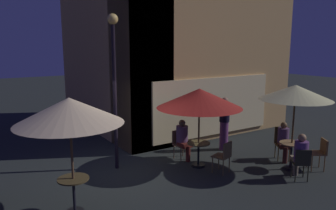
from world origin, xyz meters
name	(u,v)px	position (x,y,z in m)	size (l,w,h in m)	color
ground_plane	(124,177)	(0.00, 0.00, 0.00)	(60.00, 60.00, 0.00)	#222725
cafe_building	(157,28)	(3.23, 3.66, 4.10)	(7.47, 7.47, 8.22)	tan
street_lamp_near_corner	(114,69)	(0.10, 0.69, 2.82)	(0.29, 0.29, 4.28)	black
cafe_table_0	(291,151)	(4.20, -2.03, 0.54)	(0.66, 0.66, 0.77)	black
cafe_table_1	(74,189)	(-1.68, -1.20, 0.53)	(0.65, 0.65, 0.77)	black
cafe_table_2	(198,150)	(2.15, -0.45, 0.49)	(0.66, 0.66, 0.71)	black
patio_umbrella_0	(295,93)	(4.20, -2.03, 2.18)	(1.96, 1.96, 2.40)	black
patio_umbrella_1	(69,111)	(-1.68, -1.20, 2.18)	(2.15, 2.15, 2.45)	black
patio_umbrella_2	(199,98)	(2.15, -0.45, 1.99)	(2.41, 2.41, 2.27)	black
cafe_chair_0	(302,161)	(3.73, -2.70, 0.53)	(0.54, 0.54, 0.86)	black
cafe_chair_1	(320,151)	(4.84, -2.48, 0.55)	(0.60, 0.60, 0.89)	brown
cafe_chair_2	(282,140)	(4.70, -1.31, 0.59)	(0.58, 0.58, 0.99)	brown
cafe_chair_3	(224,154)	(2.40, -1.25, 0.54)	(0.53, 0.53, 0.89)	brown
cafe_chair_4	(180,142)	(2.10, 0.41, 0.53)	(0.46, 0.46, 0.87)	brown
patron_seated_0	(300,153)	(3.81, -2.59, 0.70)	(0.50, 0.54, 1.23)	#7E6C56
patron_seated_1	(284,139)	(4.61, -1.44, 0.67)	(0.48, 0.52, 1.18)	#461E1A
patron_seated_2	(183,137)	(2.11, 0.27, 0.70)	(0.38, 0.55, 1.24)	#561D18
patron_standing_3	(224,123)	(3.81, 0.32, 0.90)	(0.33, 0.33, 1.77)	#653266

